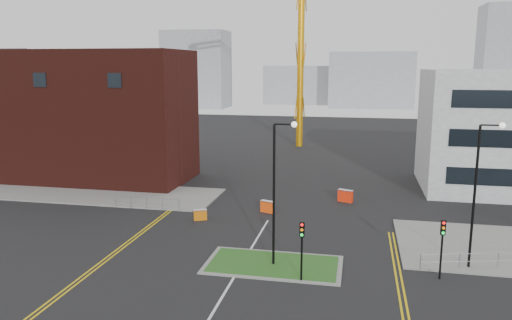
% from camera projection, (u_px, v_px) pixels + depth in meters
% --- Properties ---
extents(pavement_left, '(28.00, 8.00, 0.12)m').
position_uv_depth(pavement_left, '(79.00, 192.00, 49.40)').
color(pavement_left, slate).
rests_on(pavement_left, ground).
extents(island_kerb, '(8.60, 4.60, 0.08)m').
position_uv_depth(island_kerb, '(273.00, 265.00, 31.56)').
color(island_kerb, slate).
rests_on(island_kerb, ground).
extents(grass_island, '(8.00, 4.00, 0.12)m').
position_uv_depth(grass_island, '(273.00, 264.00, 31.55)').
color(grass_island, '#1F4C19').
rests_on(grass_island, ground).
extents(brick_building, '(24.20, 10.07, 14.24)m').
position_uv_depth(brick_building, '(80.00, 117.00, 54.48)').
color(brick_building, '#3F150F').
rests_on(brick_building, ground).
extents(streetlamp_island, '(1.46, 0.36, 9.18)m').
position_uv_depth(streetlamp_island, '(277.00, 182.00, 30.50)').
color(streetlamp_island, black).
rests_on(streetlamp_island, ground).
extents(streetlamp_right_near, '(1.46, 0.36, 9.18)m').
position_uv_depth(streetlamp_right_near, '(479.00, 184.00, 30.03)').
color(streetlamp_right_near, black).
rests_on(streetlamp_right_near, ground).
extents(traffic_light_island, '(0.28, 0.33, 3.65)m').
position_uv_depth(traffic_light_island, '(302.00, 240.00, 28.74)').
color(traffic_light_island, black).
rests_on(traffic_light_island, ground).
extents(traffic_light_right, '(0.28, 0.33, 3.65)m').
position_uv_depth(traffic_light_right, '(442.00, 238.00, 29.07)').
color(traffic_light_right, black).
rests_on(traffic_light_right, ground).
extents(railing_left, '(6.05, 0.05, 1.10)m').
position_uv_depth(railing_left, '(146.00, 201.00, 43.63)').
color(railing_left, gray).
rests_on(railing_left, ground).
extents(centre_line, '(0.15, 30.00, 0.01)m').
position_uv_depth(centre_line, '(217.00, 306.00, 26.19)').
color(centre_line, silver).
rests_on(centre_line, ground).
extents(yellow_left_a, '(0.12, 24.00, 0.01)m').
position_uv_depth(yellow_left_a, '(127.00, 242.00, 35.68)').
color(yellow_left_a, gold).
rests_on(yellow_left_a, ground).
extents(yellow_left_b, '(0.12, 24.00, 0.01)m').
position_uv_depth(yellow_left_b, '(131.00, 242.00, 35.62)').
color(yellow_left_b, gold).
rests_on(yellow_left_b, ground).
extents(yellow_right_a, '(0.12, 20.00, 0.01)m').
position_uv_depth(yellow_right_a, '(398.00, 290.00, 28.15)').
color(yellow_right_a, gold).
rests_on(yellow_right_a, ground).
extents(yellow_right_b, '(0.12, 20.00, 0.01)m').
position_uv_depth(yellow_right_b, '(404.00, 290.00, 28.09)').
color(yellow_right_b, gold).
rests_on(yellow_right_b, ground).
extents(skyline_a, '(18.00, 12.00, 22.00)m').
position_uv_depth(skyline_a, '(197.00, 70.00, 145.55)').
color(skyline_a, gray).
rests_on(skyline_a, ground).
extents(skyline_b, '(24.00, 12.00, 16.00)m').
position_uv_depth(skyline_b, '(371.00, 80.00, 145.77)').
color(skyline_b, gray).
rests_on(skyline_b, ground).
extents(skyline_c, '(14.00, 12.00, 28.00)m').
position_uv_depth(skyline_c, '(507.00, 59.00, 132.85)').
color(skyline_c, gray).
rests_on(skyline_c, ground).
extents(skyline_d, '(30.00, 12.00, 12.00)m').
position_uv_depth(skyline_d, '(313.00, 85.00, 159.35)').
color(skyline_d, gray).
rests_on(skyline_d, ground).
extents(barrier_left, '(1.11, 0.75, 0.89)m').
position_uv_depth(barrier_left, '(200.00, 214.00, 40.65)').
color(barrier_left, '#CC680B').
rests_on(barrier_left, ground).
extents(barrier_mid, '(1.28, 0.79, 1.02)m').
position_uv_depth(barrier_mid, '(268.00, 206.00, 42.75)').
color(barrier_mid, '#FF4D0E').
rests_on(barrier_mid, ground).
extents(barrier_right, '(1.43, 0.92, 1.14)m').
position_uv_depth(barrier_right, '(345.00, 195.00, 46.04)').
color(barrier_right, '#FB2D0D').
rests_on(barrier_right, ground).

